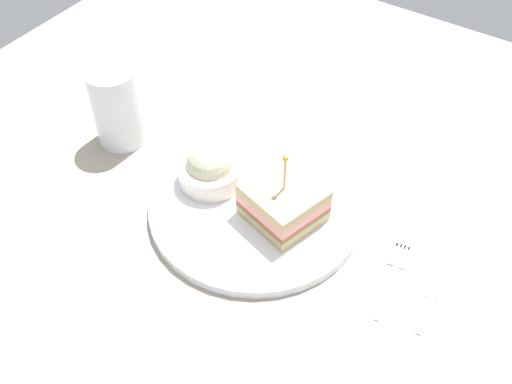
% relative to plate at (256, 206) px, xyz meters
% --- Properties ---
extents(ground_plane, '(1.14, 1.14, 0.02)m').
position_rel_plate_xyz_m(ground_plane, '(0.00, 0.00, -0.02)').
color(ground_plane, '#9E9384').
extents(plate, '(0.28, 0.28, 0.01)m').
position_rel_plate_xyz_m(plate, '(0.00, 0.00, 0.00)').
color(plate, white).
rests_on(plate, ground_plane).
extents(sandwich_half_center, '(0.11, 0.10, 0.10)m').
position_rel_plate_xyz_m(sandwich_half_center, '(0.04, 0.00, 0.03)').
color(sandwich_half_center, tan).
rests_on(sandwich_half_center, plate).
extents(coleslaw_bowl, '(0.09, 0.09, 0.06)m').
position_rel_plate_xyz_m(coleslaw_bowl, '(-0.07, 0.00, 0.03)').
color(coleslaw_bowl, silver).
rests_on(coleslaw_bowl, plate).
extents(drink_glass, '(0.07, 0.07, 0.12)m').
position_rel_plate_xyz_m(drink_glass, '(-0.24, 0.01, 0.05)').
color(drink_glass, silver).
rests_on(drink_glass, ground_plane).
extents(fork, '(0.03, 0.13, 0.00)m').
position_rel_plate_xyz_m(fork, '(0.19, 0.02, -0.01)').
color(fork, silver).
rests_on(fork, ground_plane).
extents(knife, '(0.03, 0.12, 0.00)m').
position_rel_plate_xyz_m(knife, '(0.24, 0.01, -0.01)').
color(knife, silver).
rests_on(knife, ground_plane).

